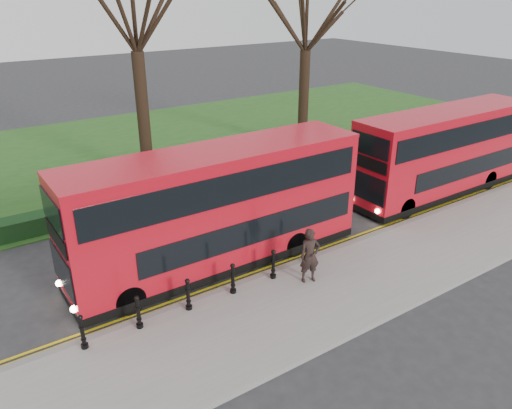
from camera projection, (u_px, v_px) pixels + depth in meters
ground at (211, 278)px, 16.87m from camera, size 120.00×120.00×0.00m
pavement at (261, 321)px, 14.57m from camera, size 60.00×4.00×0.15m
kerb at (226, 290)px, 16.08m from camera, size 60.00×0.25×0.16m
grass_verge at (81, 160)px, 28.23m from camera, size 60.00×18.00×0.06m
hedge at (135, 201)px, 21.86m from camera, size 60.00×0.90×0.80m
yellow_line_outer at (222, 287)px, 16.34m from camera, size 60.00×0.10×0.01m
yellow_line_inner at (219, 285)px, 16.49m from camera, size 60.00×0.10×0.01m
tree_mid at (133, 4)px, 22.12m from camera, size 7.33×7.33×11.45m
tree_right at (307, 16)px, 27.57m from camera, size 6.62×6.62×10.35m
bollard_row at (211, 287)px, 15.21m from camera, size 7.96×0.15×1.00m
bus_lead at (218, 209)px, 16.92m from camera, size 10.52×2.42×4.18m
bus_rear at (444, 153)px, 23.00m from camera, size 9.99×2.30×3.97m
pedestrian at (310, 256)px, 16.09m from camera, size 0.78×0.63×1.86m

